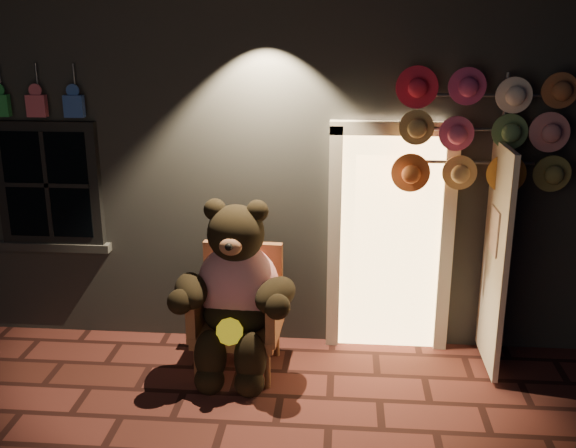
# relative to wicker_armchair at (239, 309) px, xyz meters

# --- Properties ---
(ground) EXTENTS (60.00, 60.00, 0.00)m
(ground) POSITION_rel_wicker_armchair_xyz_m (0.01, -0.94, -0.56)
(ground) COLOR #592622
(ground) RESTS_ON ground
(shop_building) EXTENTS (7.30, 5.95, 3.51)m
(shop_building) POSITION_rel_wicker_armchair_xyz_m (0.01, 3.05, 1.18)
(shop_building) COLOR slate
(shop_building) RESTS_ON ground
(wicker_armchair) EXTENTS (0.79, 0.72, 1.11)m
(wicker_armchair) POSITION_rel_wicker_armchair_xyz_m (0.00, 0.00, 0.00)
(wicker_armchair) COLOR brown
(wicker_armchair) RESTS_ON ground
(teddy_bear) EXTENTS (1.17, 0.92, 1.61)m
(teddy_bear) POSITION_rel_wicker_armchair_xyz_m (-0.00, -0.14, 0.23)
(teddy_bear) COLOR #B0122B
(teddy_bear) RESTS_ON ground
(hat_rack) EXTENTS (1.50, 0.22, 2.65)m
(hat_rack) POSITION_rel_wicker_armchair_xyz_m (2.09, 0.33, 1.56)
(hat_rack) COLOR #59595E
(hat_rack) RESTS_ON ground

